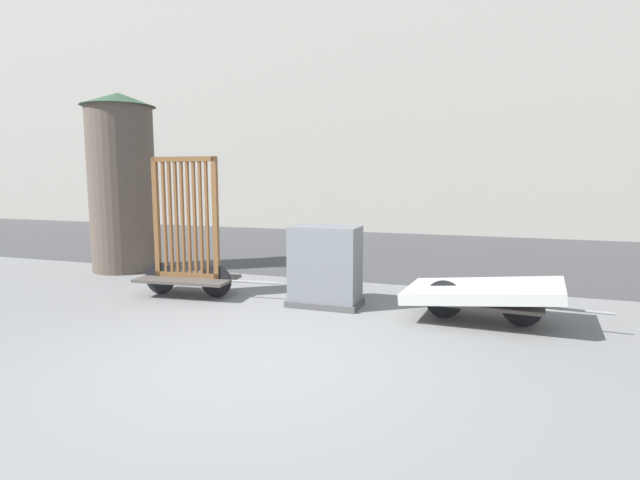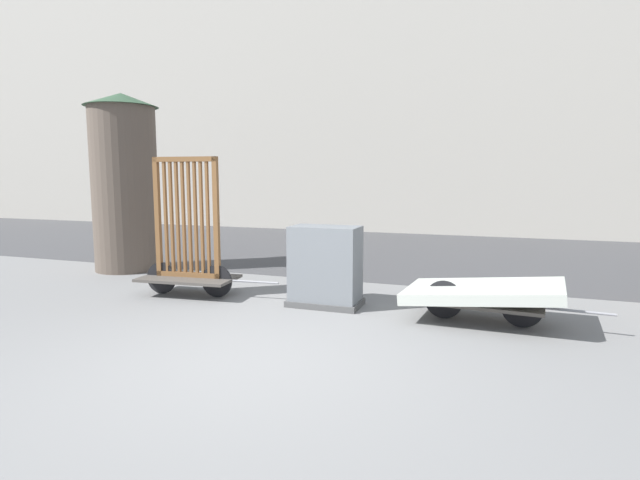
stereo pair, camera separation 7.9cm
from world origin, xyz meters
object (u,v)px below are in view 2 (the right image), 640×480
Objects in this scene: bike_cart_with_mattress at (482,293)px; utility_cabinet at (325,269)px; advertising_column at (125,181)px; bike_cart_with_bedframe at (188,250)px.

utility_cabinet reaches higher than bike_cart_with_mattress.
bike_cart_with_mattress is 6.62m from advertising_column.
bike_cart_with_bedframe is at bearing -175.17° from bike_cart_with_mattress.
bike_cart_with_bedframe reaches higher than utility_cabinet.
bike_cart_with_mattress is 2.02m from utility_cabinet.
utility_cabinet is 0.33× the size of advertising_column.
advertising_column is at bearing 143.54° from bike_cart_with_bedframe.
advertising_column is at bearing 163.80° from utility_cabinet.
bike_cart_with_mattress is 2.16× the size of utility_cabinet.
bike_cart_with_bedframe is 2.08m from utility_cabinet.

